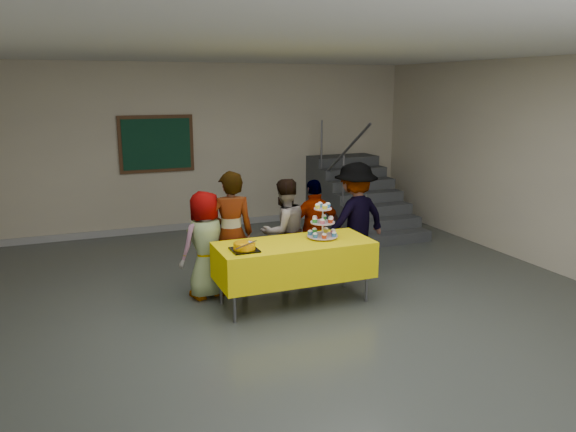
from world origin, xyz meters
The scene contains 11 objects.
room_shell centered at (0.00, 0.02, 2.13)m, with size 10.00×10.04×3.02m.
bake_table centered at (0.11, 0.91, 0.56)m, with size 1.88×0.78×0.77m.
cupcake_stand centered at (0.50, 0.95, 0.94)m, with size 0.38×0.38×0.44m.
bear_cake centered at (-0.55, 0.80, 0.83)m, with size 0.32×0.36×0.12m.
schoolchild_a centered at (-0.83, 1.52, 0.67)m, with size 0.66×0.43×1.35m, color slate.
schoolchild_b centered at (-0.51, 1.48, 0.79)m, with size 0.58×0.38×1.59m, color #5C5B65.
schoolchild_c centered at (0.28, 1.67, 0.71)m, with size 0.69×0.53×1.41m, color slate.
schoolchild_d centered at (0.74, 1.70, 0.68)m, with size 0.80×0.33×1.37m, color slate.
schoolchild_e centered at (1.31, 1.61, 0.79)m, with size 1.02×0.59×1.58m, color slate.
staircase centered at (2.70, 4.13, 0.49)m, with size 1.30×2.40×2.04m.
noticeboard centered at (-0.84, 4.96, 1.60)m, with size 1.30×0.05×1.00m.
Camera 1 is at (-2.37, -5.06, 2.59)m, focal length 35.00 mm.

